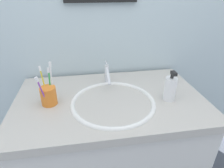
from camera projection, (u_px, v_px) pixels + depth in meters
The scene contains 10 objects.
tiled_wall_back at pixel (101, 27), 1.18m from camera, with size 2.19×0.04×2.40m, color silver.
vanity_counter at pixel (110, 158), 1.22m from camera, with size 0.99×0.61×0.91m.
sink_basin at pixel (113, 108), 0.98m from camera, with size 0.43×0.43×0.10m.
faucet at pixel (107, 74), 1.11m from camera, with size 0.02×0.16×0.13m.
toothbrush_cup at pixel (49, 96), 0.94m from camera, with size 0.08×0.08×0.09m, color orange.
toothbrush_yellow at pixel (43, 82), 0.93m from camera, with size 0.03×0.05×0.18m.
toothbrush_purple at pixel (41, 90), 0.87m from camera, with size 0.03×0.06×0.17m.
toothbrush_white at pixel (52, 80), 0.93m from camera, with size 0.02×0.03×0.20m.
toothbrush_green at pixel (50, 82), 0.93m from camera, with size 0.02×0.03×0.17m.
soap_dispenser at pixel (170, 88), 0.96m from camera, with size 0.06×0.06×0.16m.
Camera 1 is at (-0.13, -0.85, 1.44)m, focal length 30.72 mm.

